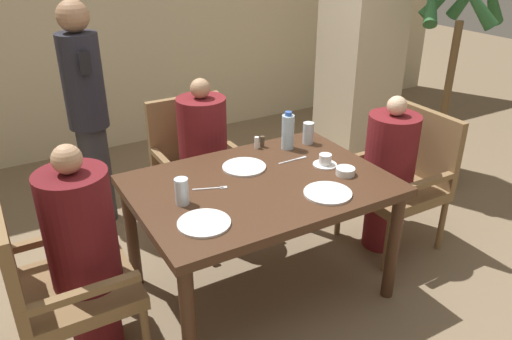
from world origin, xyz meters
The scene contains 23 objects.
ground_plane centered at (0.00, 0.00, 0.00)m, with size 16.00×16.00×0.00m, color #7A664C.
pillar_stone centered at (1.68, 1.18, 1.35)m, with size 0.54×0.54×2.70m.
dining_table centered at (0.00, 0.00, 0.63)m, with size 1.36×0.96×0.72m.
chair_left_side centered at (-1.09, 0.00, 0.49)m, with size 0.54×0.54×0.90m.
diner_in_left_chair centered at (-0.95, 0.00, 0.58)m, with size 0.32×0.32×1.14m.
chair_far_side centered at (0.00, 0.89, 0.49)m, with size 0.54×0.54×0.90m.
diner_in_far_chair centered at (0.00, 0.75, 0.57)m, with size 0.32×0.32×1.11m.
chair_right_side centered at (1.09, 0.00, 0.49)m, with size 0.54×0.54×0.90m.
diner_in_right_chair centered at (0.95, 0.00, 0.54)m, with size 0.32×0.32×1.05m.
standing_host centered at (-0.60, 1.27, 0.84)m, with size 0.27×0.30×1.56m.
potted_palm centered at (1.96, 0.47, 0.76)m, with size 0.71×0.71×1.87m.
plate_main_left centered at (0.01, 0.19, 0.73)m, with size 0.25×0.25×0.01m.
plate_main_right centered at (-0.44, -0.24, 0.73)m, with size 0.25×0.25×0.01m.
plate_dessert_center centered at (0.23, -0.29, 0.73)m, with size 0.25×0.25×0.01m.
teacup_with_saucer centered at (0.43, -0.01, 0.75)m, with size 0.14×0.14×0.07m.
bowl_small centered at (0.45, -0.16, 0.74)m, with size 0.11×0.11×0.04m.
water_bottle centered at (0.37, 0.31, 0.83)m, with size 0.08×0.08×0.24m.
glass_tall_near centered at (-0.45, -0.01, 0.79)m, with size 0.07×0.07×0.14m.
glass_tall_mid centered at (0.53, 0.31, 0.79)m, with size 0.07×0.07×0.14m.
salt_shaker centered at (0.21, 0.40, 0.76)m, with size 0.03×0.03×0.07m.
pepper_shaker centered at (0.25, 0.40, 0.76)m, with size 0.03×0.03×0.07m.
fork_beside_plate centered at (-0.25, 0.05, 0.72)m, with size 0.18×0.08×0.00m.
knife_beside_plate centered at (0.31, 0.14, 0.72)m, with size 0.19×0.02×0.00m.
Camera 1 is at (-1.21, -2.05, 1.95)m, focal length 35.00 mm.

